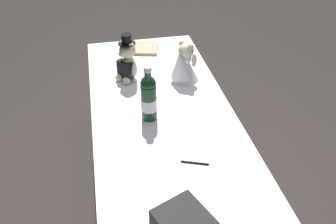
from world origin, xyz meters
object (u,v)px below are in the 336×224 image
Objects in this scene: teddy_bear_groom at (127,62)px; teddy_bear_bride at (184,65)px; guestbook at (139,48)px; champagne_bottle at (149,97)px; signing_pen at (196,163)px.

teddy_bear_groom is 0.33m from teddy_bear_bride.
teddy_bear_bride is (0.08, 0.32, -0.01)m from teddy_bear_groom.
teddy_bear_groom is at bearing -3.08° from guestbook.
champagne_bottle is (0.40, 0.06, 0.01)m from teddy_bear_groom.
champagne_bottle reaches higher than signing_pen.
teddy_bear_bride reaches higher than signing_pen.
champagne_bottle is 0.42m from signing_pen.
teddy_bear_groom is at bearing -164.77° from signing_pen.
teddy_bear_groom reaches higher than signing_pen.
signing_pen is (0.37, 0.15, -0.12)m from champagne_bottle.
signing_pen is at bearing 18.60° from guestbook.
teddy_bear_bride is at bearing 76.25° from teddy_bear_groom.
teddy_bear_groom is 0.81m from signing_pen.
guestbook is at bearing -156.00° from teddy_bear_bride.
teddy_bear_groom is 1.17× the size of teddy_bear_bride.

